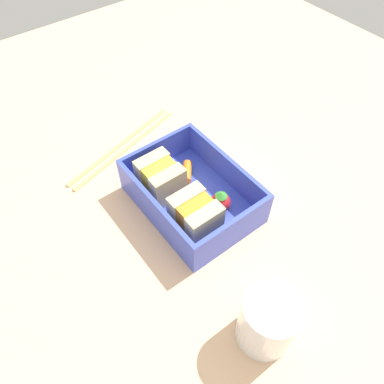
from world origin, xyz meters
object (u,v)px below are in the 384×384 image
(carrot_stick_far_left, at_px, (187,172))
(chopstick_pair, at_px, (123,146))
(sandwich_center_left, at_px, (160,178))
(drinking_glass, at_px, (268,321))
(sandwich_left, at_px, (195,215))
(strawberry_far_left, at_px, (221,202))

(carrot_stick_far_left, relative_size, chopstick_pair, 0.16)
(sandwich_center_left, height_order, drinking_glass, drinking_glass)
(sandwich_left, relative_size, carrot_stick_far_left, 1.58)
(strawberry_far_left, relative_size, drinking_glass, 0.43)
(sandwich_left, height_order, chopstick_pair, sandwich_left)
(drinking_glass, bearing_deg, strawberry_far_left, -23.68)
(strawberry_far_left, xyz_separation_m, drinking_glass, (-0.15, 0.07, 0.01))
(sandwich_left, height_order, drinking_glass, drinking_glass)
(carrot_stick_far_left, bearing_deg, sandwich_left, 149.72)
(drinking_glass, bearing_deg, carrot_stick_far_left, -16.63)
(strawberry_far_left, height_order, drinking_glass, drinking_glass)
(strawberry_far_left, bearing_deg, sandwich_center_left, 30.78)
(sandwich_center_left, relative_size, strawberry_far_left, 1.70)
(sandwich_left, xyz_separation_m, sandwich_center_left, (0.08, 0.00, 0.00))
(sandwich_left, xyz_separation_m, strawberry_far_left, (0.00, -0.04, -0.01))
(chopstick_pair, bearing_deg, strawberry_far_left, -168.74)
(strawberry_far_left, xyz_separation_m, chopstick_pair, (0.19, 0.04, -0.02))
(strawberry_far_left, distance_m, drinking_glass, 0.17)
(sandwich_center_left, xyz_separation_m, carrot_stick_far_left, (0.00, -0.05, -0.02))
(carrot_stick_far_left, height_order, chopstick_pair, carrot_stick_far_left)
(sandwich_left, bearing_deg, chopstick_pair, -1.78)
(carrot_stick_far_left, height_order, drinking_glass, drinking_glass)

